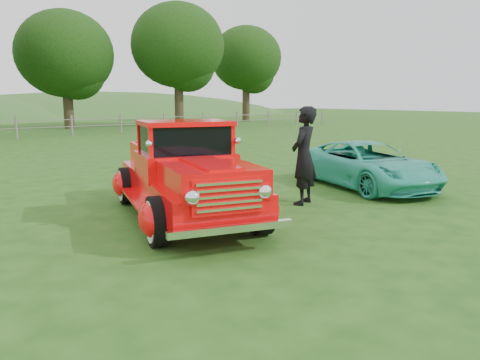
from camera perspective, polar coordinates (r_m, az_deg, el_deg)
ground at (r=8.32m, az=7.14°, el=-5.26°), size 140.00×140.00×0.00m
fence_line at (r=28.35m, az=-25.62°, el=5.80°), size 48.00×0.12×1.20m
tree_near_east at (r=36.46m, az=-20.55°, el=14.17°), size 6.80×6.80×8.33m
tree_mid_east at (r=37.88m, az=-7.59°, el=15.92°), size 7.20×7.20×9.44m
tree_far_east at (r=45.32m, az=0.75°, el=14.61°), size 6.60×6.60×8.86m
red_pickup at (r=8.56m, az=-6.78°, el=0.63°), size 3.14×5.27×1.78m
teal_sedan at (r=11.85m, az=15.25°, el=1.79°), size 2.79×4.38×1.12m
man at (r=9.66m, az=7.78°, el=2.94°), size 0.87×0.75×2.01m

